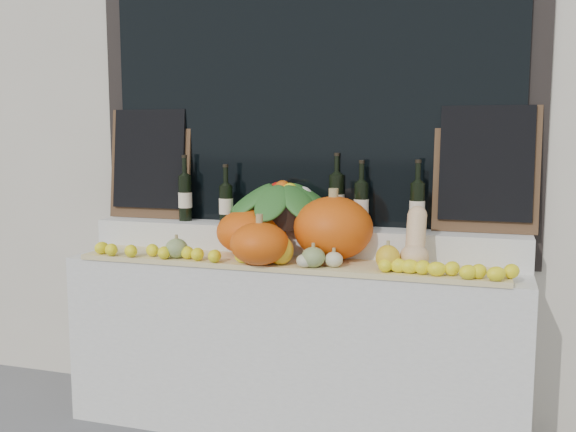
{
  "coord_description": "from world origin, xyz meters",
  "views": [
    {
      "loc": [
        0.94,
        -1.53,
        1.52
      ],
      "look_at": [
        0.0,
        1.45,
        1.12
      ],
      "focal_mm": 40.0,
      "sensor_mm": 36.0,
      "label": 1
    }
  ],
  "objects_px": {
    "pumpkin_right": "(333,228)",
    "pumpkin_left": "(251,232)",
    "produce_bowl": "(283,203)",
    "butternut_squash": "(415,241)",
    "wine_bottle_tall": "(337,199)"
  },
  "relations": [
    {
      "from": "pumpkin_left",
      "to": "wine_bottle_tall",
      "type": "distance_m",
      "value": 0.48
    },
    {
      "from": "pumpkin_left",
      "to": "butternut_squash",
      "type": "height_order",
      "value": "butternut_squash"
    },
    {
      "from": "produce_bowl",
      "to": "wine_bottle_tall",
      "type": "relative_size",
      "value": 1.66
    },
    {
      "from": "pumpkin_left",
      "to": "produce_bowl",
      "type": "xyz_separation_m",
      "value": [
        0.12,
        0.15,
        0.14
      ]
    },
    {
      "from": "produce_bowl",
      "to": "pumpkin_right",
      "type": "bearing_deg",
      "value": -26.21
    },
    {
      "from": "pumpkin_right",
      "to": "produce_bowl",
      "type": "height_order",
      "value": "produce_bowl"
    },
    {
      "from": "pumpkin_right",
      "to": "produce_bowl",
      "type": "distance_m",
      "value": 0.36
    },
    {
      "from": "pumpkin_left",
      "to": "produce_bowl",
      "type": "bearing_deg",
      "value": 52.04
    },
    {
      "from": "pumpkin_left",
      "to": "pumpkin_right",
      "type": "relative_size",
      "value": 0.92
    },
    {
      "from": "pumpkin_left",
      "to": "pumpkin_right",
      "type": "distance_m",
      "value": 0.43
    },
    {
      "from": "produce_bowl",
      "to": "wine_bottle_tall",
      "type": "bearing_deg",
      "value": 18.38
    },
    {
      "from": "butternut_squash",
      "to": "wine_bottle_tall",
      "type": "distance_m",
      "value": 0.58
    },
    {
      "from": "pumpkin_right",
      "to": "pumpkin_left",
      "type": "bearing_deg",
      "value": 179.93
    },
    {
      "from": "butternut_squash",
      "to": "produce_bowl",
      "type": "height_order",
      "value": "produce_bowl"
    },
    {
      "from": "butternut_squash",
      "to": "wine_bottle_tall",
      "type": "relative_size",
      "value": 0.75
    }
  ]
}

